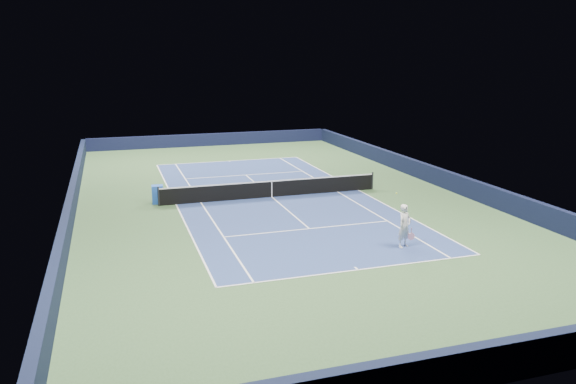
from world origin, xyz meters
name	(u,v)px	position (x,y,z in m)	size (l,w,h in m)	color
ground	(272,197)	(0.00, 0.00, 0.00)	(40.00, 40.00, 0.00)	#32502B
wall_far	(211,140)	(0.00, 19.82, 0.55)	(22.00, 0.35, 1.10)	black
wall_near	(492,362)	(0.00, -19.82, 0.55)	(22.00, 0.35, 1.10)	black
wall_right	(436,176)	(10.82, 0.00, 0.55)	(0.35, 40.00, 1.10)	black
wall_left	(72,202)	(-10.82, 0.00, 0.55)	(0.35, 40.00, 1.10)	#101832
court_surface	(272,197)	(0.00, 0.00, 0.00)	(10.97, 23.77, 0.01)	navy
baseline_far	(229,161)	(0.00, 11.88, 0.01)	(10.97, 0.08, 0.00)	white
baseline_near	(358,270)	(0.00, -11.88, 0.01)	(10.97, 0.08, 0.00)	white
sideline_doubles_right	(358,190)	(5.49, 0.00, 0.01)	(0.08, 23.77, 0.00)	white
sideline_doubles_left	(176,204)	(-5.49, 0.00, 0.01)	(0.08, 23.77, 0.00)	white
sideline_singles_right	(338,192)	(4.12, 0.00, 0.01)	(0.08, 23.77, 0.00)	white
sideline_singles_left	(201,202)	(-4.12, 0.00, 0.01)	(0.08, 23.77, 0.00)	white
service_line_far	(246,175)	(0.00, 6.40, 0.01)	(8.23, 0.08, 0.00)	white
service_line_near	(309,229)	(0.00, -6.40, 0.01)	(8.23, 0.08, 0.00)	white
center_service_line	(272,197)	(0.00, 0.00, 0.01)	(0.08, 12.80, 0.00)	white
center_mark_far	(230,161)	(0.00, 11.73, 0.01)	(0.08, 0.30, 0.00)	white
center_mark_near	(356,268)	(0.00, -11.73, 0.01)	(0.08, 0.30, 0.00)	white
tennis_net	(272,189)	(0.00, 0.00, 0.50)	(12.90, 0.10, 1.07)	black
sponsor_cube	(158,194)	(-6.40, 0.59, 0.50)	(0.65, 0.60, 1.01)	blue
tennis_player	(405,226)	(2.97, -10.06, 0.94)	(0.89, 1.38, 2.16)	silver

